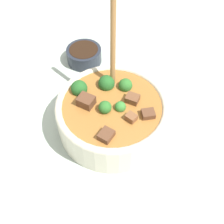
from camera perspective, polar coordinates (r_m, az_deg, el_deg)
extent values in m
plane|color=#ADBCAD|center=(0.69, 0.00, -2.92)|extent=(4.00, 4.00, 0.00)
cylinder|color=beige|center=(0.65, 0.00, -0.88)|extent=(0.25, 0.25, 0.08)
torus|color=beige|center=(0.62, 0.00, 1.38)|extent=(0.25, 0.25, 0.02)
cylinder|color=#9E662D|center=(0.64, 0.00, -0.06)|extent=(0.23, 0.23, 0.05)
sphere|color=#235B23|center=(0.65, -6.69, 4.81)|extent=(0.04, 0.04, 0.04)
cylinder|color=#6B9956|center=(0.67, -6.47, 3.20)|extent=(0.01, 0.01, 0.02)
sphere|color=#387F33|center=(0.61, 1.70, 1.07)|extent=(0.02, 0.02, 0.02)
cylinder|color=#6B9956|center=(0.63, 1.66, 0.03)|extent=(0.01, 0.01, 0.01)
sphere|color=#235B23|center=(0.66, -1.14, 5.85)|extent=(0.04, 0.04, 0.04)
cylinder|color=#6B9956|center=(0.68, -1.10, 4.20)|extent=(0.01, 0.01, 0.02)
sphere|color=#2D6B28|center=(0.60, -1.44, 0.97)|extent=(0.03, 0.03, 0.03)
cylinder|color=#6B9956|center=(0.62, -1.40, -0.24)|extent=(0.01, 0.01, 0.01)
sphere|color=#2D6B28|center=(0.65, 2.74, 5.45)|extent=(0.03, 0.03, 0.03)
cylinder|color=#6B9956|center=(0.67, 2.66, 4.08)|extent=(0.01, 0.01, 0.01)
cube|color=brown|center=(0.63, 4.16, 2.55)|extent=(0.04, 0.04, 0.02)
cube|color=brown|center=(0.62, -5.28, 2.10)|extent=(0.05, 0.04, 0.03)
cube|color=brown|center=(0.57, -1.19, -4.94)|extent=(0.04, 0.04, 0.02)
cube|color=brown|center=(0.61, 7.33, -0.58)|extent=(0.03, 0.03, 0.02)
cube|color=brown|center=(0.59, 3.91, -1.16)|extent=(0.03, 0.03, 0.02)
ellipsoid|color=olive|center=(0.67, 0.13, 5.41)|extent=(0.04, 0.03, 0.01)
cylinder|color=olive|center=(0.61, 0.21, 14.56)|extent=(0.06, 0.04, 0.23)
cylinder|color=#232833|center=(0.84, -5.69, 11.41)|extent=(0.10, 0.10, 0.04)
cylinder|color=black|center=(0.83, -5.77, 12.18)|extent=(0.08, 0.08, 0.01)
cylinder|color=white|center=(0.81, -19.05, 5.41)|extent=(0.21, 0.21, 0.01)
torus|color=white|center=(0.81, -19.16, 5.70)|extent=(0.20, 0.20, 0.01)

